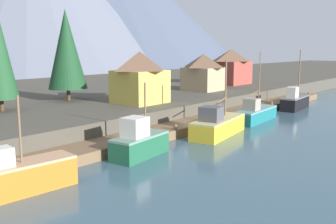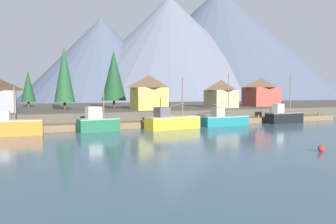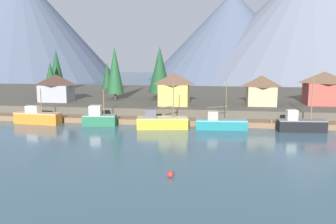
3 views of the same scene
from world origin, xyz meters
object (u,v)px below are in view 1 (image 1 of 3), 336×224
at_px(fishing_boat_black, 295,102).
at_px(house_red, 231,66).
at_px(fishing_boat_teal, 255,114).
at_px(fishing_boat_green, 139,142).
at_px(house_tan, 203,72).
at_px(conifer_mid_right, 67,49).
at_px(fishing_boat_orange, 8,179).
at_px(fishing_boat_yellow, 218,125).
at_px(house_yellow, 140,77).

bearing_deg(fishing_boat_black, house_red, 59.11).
bearing_deg(house_red, fishing_boat_teal, -141.97).
height_order(fishing_boat_green, fishing_boat_black, fishing_boat_black).
xyz_separation_m(house_tan, conifer_mid_right, (-23.27, 7.10, 3.95)).
xyz_separation_m(fishing_boat_orange, house_red, (57.00, 17.15, 4.93)).
bearing_deg(house_red, house_tan, -169.38).
xyz_separation_m(fishing_boat_black, conifer_mid_right, (-28.37, 21.79, 8.45)).
relative_size(fishing_boat_green, house_tan, 1.06).
relative_size(fishing_boat_teal, house_red, 1.17).
bearing_deg(house_red, fishing_boat_yellow, -151.14).
xyz_separation_m(fishing_boat_green, fishing_boat_teal, (22.53, -0.01, -0.31)).
relative_size(fishing_boat_yellow, conifer_mid_right, 0.74).
distance_m(fishing_boat_orange, conifer_mid_right, 30.92).
bearing_deg(fishing_boat_orange, fishing_boat_black, 4.94).
bearing_deg(fishing_boat_black, house_yellow, 147.61).
bearing_deg(fishing_boat_yellow, house_red, 19.41).
height_order(fishing_boat_teal, conifer_mid_right, conifer_mid_right).
relative_size(fishing_boat_orange, fishing_boat_black, 0.96).
xyz_separation_m(fishing_boat_orange, fishing_boat_yellow, (24.40, -0.82, -0.02)).
relative_size(fishing_boat_green, fishing_boat_teal, 0.72).
bearing_deg(fishing_boat_yellow, fishing_boat_green, 167.06).
relative_size(fishing_boat_yellow, house_red, 1.18).
bearing_deg(conifer_mid_right, house_yellow, -63.54).
distance_m(fishing_boat_green, conifer_mid_right, 24.65).
xyz_separation_m(fishing_boat_teal, house_tan, (8.64, 14.74, 4.68)).
height_order(fishing_boat_yellow, fishing_boat_teal, fishing_boat_teal).
xyz_separation_m(fishing_boat_black, house_yellow, (-23.59, 12.18, 4.81)).
bearing_deg(house_tan, fishing_boat_yellow, -141.14).
xyz_separation_m(fishing_boat_yellow, fishing_boat_black, (24.28, 0.77, 0.04)).
bearing_deg(house_yellow, fishing_boat_green, -136.05).
distance_m(house_tan, conifer_mid_right, 24.65).
height_order(house_yellow, house_red, house_red).
distance_m(fishing_boat_green, fishing_boat_black, 36.27).
height_order(fishing_boat_yellow, house_yellow, house_yellow).
bearing_deg(fishing_boat_yellow, house_yellow, 77.51).
relative_size(fishing_boat_teal, house_tan, 1.48).
height_order(house_tan, conifer_mid_right, conifer_mid_right).
distance_m(fishing_boat_yellow, conifer_mid_right, 24.44).
distance_m(fishing_boat_orange, fishing_boat_teal, 34.93).
bearing_deg(fishing_boat_black, fishing_boat_teal, 175.13).
relative_size(fishing_boat_green, house_yellow, 0.97).
height_order(fishing_boat_green, fishing_boat_yellow, fishing_boat_yellow).
xyz_separation_m(fishing_boat_teal, fishing_boat_black, (13.74, 0.05, 0.18)).
distance_m(fishing_boat_green, fishing_boat_yellow, 12.01).
relative_size(fishing_boat_green, conifer_mid_right, 0.53).
xyz_separation_m(fishing_boat_orange, fishing_boat_teal, (34.93, -0.10, -0.16)).
bearing_deg(fishing_boat_orange, house_yellow, 30.81).
relative_size(house_tan, conifer_mid_right, 0.50).
height_order(fishing_boat_yellow, conifer_mid_right, conifer_mid_right).
bearing_deg(fishing_boat_yellow, conifer_mid_right, 90.83).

